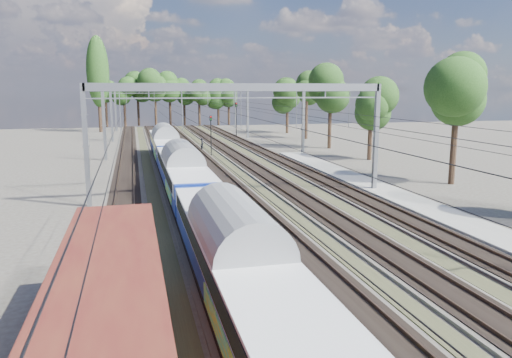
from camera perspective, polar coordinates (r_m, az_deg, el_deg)
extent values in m
cube|color=#47423A|center=(53.54, -14.59, 0.78)|extent=(3.00, 130.00, 0.15)
cube|color=black|center=(53.52, -14.60, 0.88)|extent=(2.50, 130.00, 0.06)
cube|color=#473326|center=(53.52, -15.37, 0.95)|extent=(0.08, 130.00, 0.14)
cube|color=#473326|center=(53.50, -13.83, 1.02)|extent=(0.08, 130.00, 0.14)
cube|color=#47423A|center=(53.65, -9.79, 0.98)|extent=(3.00, 130.00, 0.15)
cube|color=black|center=(53.64, -9.79, 1.08)|extent=(2.50, 130.00, 0.06)
cube|color=#473326|center=(53.58, -10.56, 1.16)|extent=(0.08, 130.00, 0.14)
cube|color=#473326|center=(53.67, -9.03, 1.22)|extent=(0.08, 130.00, 0.14)
cube|color=#47423A|center=(54.14, -5.03, 1.18)|extent=(3.00, 130.00, 0.15)
cube|color=black|center=(54.13, -5.03, 1.28)|extent=(2.50, 130.00, 0.06)
cube|color=#473326|center=(54.01, -5.79, 1.35)|extent=(0.08, 130.00, 0.14)
cube|color=#473326|center=(54.22, -4.28, 1.41)|extent=(0.08, 130.00, 0.14)
cube|color=#47423A|center=(55.00, -0.40, 1.36)|extent=(3.00, 130.00, 0.15)
cube|color=black|center=(54.98, -0.40, 1.46)|extent=(2.50, 130.00, 0.06)
cube|color=#473326|center=(54.81, -1.13, 1.53)|extent=(0.08, 130.00, 0.14)
cube|color=#473326|center=(55.14, 0.33, 1.59)|extent=(0.08, 130.00, 0.14)
cube|color=#47423A|center=(56.20, 4.07, 1.52)|extent=(3.00, 130.00, 0.15)
cube|color=black|center=(56.19, 4.07, 1.62)|extent=(2.50, 130.00, 0.06)
cube|color=#473326|center=(55.96, 3.37, 1.70)|extent=(0.08, 130.00, 0.14)
cube|color=#473326|center=(56.39, 4.77, 1.75)|extent=(0.08, 130.00, 0.14)
cube|color=#383424|center=(53.55, -12.19, 0.83)|extent=(1.10, 130.00, 0.05)
cube|color=#383424|center=(53.86, -7.40, 1.03)|extent=(1.10, 130.00, 0.05)
cube|color=#383424|center=(54.53, -2.70, 1.22)|extent=(1.10, 130.00, 0.05)
cube|color=#383424|center=(55.56, 1.86, 1.39)|extent=(1.10, 130.00, 0.05)
cube|color=gray|center=(35.37, 21.41, -4.24)|extent=(3.00, 70.00, 0.30)
cube|color=gray|center=(38.22, -18.86, 3.59)|extent=(0.35, 0.35, 9.00)
cube|color=gray|center=(42.83, 13.55, 4.51)|extent=(0.35, 0.35, 9.00)
cube|color=gray|center=(38.71, -1.75, 10.44)|extent=(23.00, 0.35, 0.60)
cube|color=gray|center=(86.01, -16.19, 7.13)|extent=(0.35, 0.35, 9.00)
cube|color=gray|center=(88.16, -0.96, 7.59)|extent=(0.35, 0.35, 9.00)
cube|color=gray|center=(86.24, -8.56, 10.22)|extent=(23.00, 0.35, 0.60)
cube|color=gray|center=(63.09, -16.96, 5.88)|extent=(0.35, 0.35, 8.50)
cube|color=gray|center=(107.99, -15.75, 7.57)|extent=(0.35, 0.35, 8.50)
cube|color=gray|center=(66.70, 5.42, 6.48)|extent=(0.35, 0.35, 8.50)
cube|color=gray|center=(110.14, -2.36, 7.98)|extent=(0.35, 0.35, 8.50)
cylinder|color=black|center=(52.95, -14.86, 6.58)|extent=(0.03, 130.00, 0.03)
cylinder|color=black|center=(52.90, -14.91, 7.77)|extent=(0.03, 130.00, 0.03)
cylinder|color=black|center=(53.06, -9.96, 6.78)|extent=(0.03, 130.00, 0.03)
cylinder|color=black|center=(53.01, -10.00, 7.96)|extent=(0.03, 130.00, 0.03)
cylinder|color=black|center=(53.56, -5.12, 6.92)|extent=(0.03, 130.00, 0.03)
cylinder|color=black|center=(53.51, -5.14, 8.09)|extent=(0.03, 130.00, 0.03)
cylinder|color=black|center=(54.42, -0.40, 7.01)|extent=(0.03, 130.00, 0.03)
cylinder|color=black|center=(54.37, -0.40, 8.17)|extent=(0.03, 130.00, 0.03)
cylinder|color=black|center=(55.64, 4.14, 7.06)|extent=(0.03, 130.00, 0.03)
cylinder|color=black|center=(55.59, 4.16, 8.19)|extent=(0.03, 130.00, 0.03)
cylinder|color=black|center=(119.97, -16.72, 7.26)|extent=(0.56, 0.56, 6.44)
sphere|color=#1A3A15|center=(119.85, -16.85, 9.71)|extent=(3.99, 3.99, 3.99)
cylinder|color=black|center=(119.79, -15.27, 7.45)|extent=(0.56, 0.56, 6.98)
sphere|color=#1A3A15|center=(119.69, -15.40, 10.12)|extent=(3.99, 3.99, 3.99)
cylinder|color=black|center=(119.88, -13.18, 7.61)|extent=(0.56, 0.56, 7.27)
sphere|color=#1A3A15|center=(119.78, -13.29, 10.39)|extent=(5.49, 5.49, 5.49)
cylinder|color=black|center=(118.13, -11.43, 7.63)|extent=(0.56, 0.56, 7.22)
sphere|color=#1A3A15|center=(118.02, -11.54, 10.43)|extent=(4.30, 4.30, 4.30)
cylinder|color=black|center=(119.29, -9.80, 7.58)|extent=(0.56, 0.56, 6.67)
sphere|color=#1A3A15|center=(119.17, -9.88, 10.14)|extent=(4.10, 4.10, 4.10)
cylinder|color=black|center=(122.45, -8.17, 7.55)|extent=(0.56, 0.56, 6.11)
sphere|color=#1A3A15|center=(122.32, -8.23, 9.84)|extent=(5.13, 5.13, 5.13)
cylinder|color=black|center=(122.92, -6.69, 7.56)|extent=(0.56, 0.56, 5.96)
sphere|color=#1A3A15|center=(122.80, -6.74, 9.78)|extent=(5.40, 5.40, 5.40)
cylinder|color=black|center=(123.42, -4.83, 7.91)|extent=(0.56, 0.56, 7.27)
sphere|color=#1A3A15|center=(123.33, -4.88, 10.61)|extent=(4.80, 4.80, 4.80)
cylinder|color=black|center=(124.00, -3.28, 7.63)|extent=(0.56, 0.56, 5.91)
sphere|color=#1A3A15|center=(123.88, -3.30, 9.81)|extent=(5.19, 5.19, 5.19)
cylinder|color=black|center=(49.49, 22.85, 3.19)|extent=(0.56, 0.56, 6.35)
sphere|color=#1A3A15|center=(49.20, 23.26, 9.06)|extent=(3.37, 3.37, 3.37)
cylinder|color=black|center=(63.25, 13.74, 4.50)|extent=(0.56, 0.56, 5.12)
sphere|color=#1A3A15|center=(62.99, 13.90, 8.21)|extent=(4.11, 4.11, 4.11)
cylinder|color=black|center=(74.10, 9.19, 5.86)|extent=(0.56, 0.56, 6.14)
sphere|color=#1A3A15|center=(73.90, 9.30, 9.65)|extent=(3.61, 3.61, 3.61)
cylinder|color=black|center=(87.04, 4.75, 6.26)|extent=(0.56, 0.56, 5.15)
sphere|color=#1A3A15|center=(86.86, 4.79, 8.97)|extent=(4.80, 4.80, 4.80)
cylinder|color=black|center=(100.83, 3.00, 7.27)|extent=(0.56, 0.56, 6.73)
sphere|color=#1A3A15|center=(100.70, 3.03, 10.32)|extent=(4.70, 4.70, 4.70)
cylinder|color=black|center=(106.05, -17.53, 9.47)|extent=(0.70, 0.70, 16.00)
ellipsoid|color=#1C4617|center=(106.10, -17.64, 11.62)|extent=(4.40, 4.40, 14.08)
cube|color=black|center=(26.62, -5.41, -7.31)|extent=(2.03, 3.04, 0.81)
cube|color=navy|center=(19.51, -2.37, -9.19)|extent=(2.84, 20.27, 1.93)
cube|color=silver|center=(19.34, -2.38, -7.77)|extent=(2.92, 19.46, 0.96)
cube|color=black|center=(19.67, 1.86, -7.46)|extent=(0.04, 17.23, 0.71)
cube|color=#D7D40B|center=(15.69, 1.03, -16.21)|extent=(2.94, 5.67, 0.71)
cylinder|color=gray|center=(19.21, -2.39, -6.48)|extent=(2.88, 20.27, 2.88)
cube|color=black|center=(33.00, -7.13, -3.88)|extent=(2.03, 3.04, 0.81)
cube|color=black|center=(46.83, -9.19, 0.26)|extent=(2.03, 3.04, 0.81)
cube|color=navy|center=(39.61, -8.40, 0.70)|extent=(2.84, 20.27, 1.93)
cube|color=silver|center=(39.53, -8.42, 1.43)|extent=(2.92, 19.46, 0.96)
cube|color=black|center=(39.69, -6.30, 1.51)|extent=(0.04, 17.23, 0.71)
cube|color=#D7D40B|center=(35.33, -7.68, -1.27)|extent=(2.94, 5.67, 0.71)
cylinder|color=gray|center=(39.46, -8.43, 2.08)|extent=(2.88, 20.27, 2.88)
cube|color=black|center=(53.40, -9.79, 1.47)|extent=(2.03, 3.04, 0.81)
cube|color=black|center=(67.44, -10.67, 3.24)|extent=(2.03, 3.04, 0.81)
cube|color=navy|center=(60.23, -10.33, 3.89)|extent=(2.84, 20.27, 1.93)
cube|color=silver|center=(60.18, -10.34, 4.37)|extent=(2.92, 19.46, 0.96)
cube|color=black|center=(60.28, -8.95, 4.42)|extent=(0.04, 17.23, 0.71)
cube|color=#D7D40B|center=(55.87, -10.02, 2.89)|extent=(2.94, 5.67, 0.71)
cylinder|color=gray|center=(60.13, -10.36, 4.80)|extent=(2.88, 20.27, 2.88)
cube|color=black|center=(20.44, -15.57, -13.36)|extent=(2.03, 2.64, 0.71)
cube|color=black|center=(15.76, -16.16, -19.00)|extent=(2.75, 14.24, 0.20)
cube|color=#501615|center=(15.13, -16.44, -14.28)|extent=(2.75, 14.24, 2.64)
cube|color=#501615|center=(14.62, -16.71, -9.37)|extent=(2.95, 14.24, 0.12)
imported|color=black|center=(70.74, -6.17, 3.94)|extent=(0.49, 0.68, 1.76)
cylinder|color=black|center=(64.80, -5.16, 4.64)|extent=(0.13, 0.13, 4.57)
cube|color=black|center=(64.60, -5.20, 6.94)|extent=(0.35, 0.26, 0.64)
sphere|color=red|center=(64.47, -5.18, 7.09)|extent=(0.15, 0.15, 0.15)
sphere|color=#0C9919|center=(64.49, -5.18, 6.81)|extent=(0.15, 0.15, 0.15)
cylinder|color=black|center=(89.89, -2.27, 6.51)|extent=(0.15, 0.15, 5.45)
cube|color=black|center=(89.74, -2.28, 8.49)|extent=(0.45, 0.37, 0.76)
sphere|color=red|center=(89.59, -2.26, 8.62)|extent=(0.17, 0.17, 0.17)
sphere|color=#0C9919|center=(89.61, -2.26, 8.38)|extent=(0.17, 0.17, 0.17)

